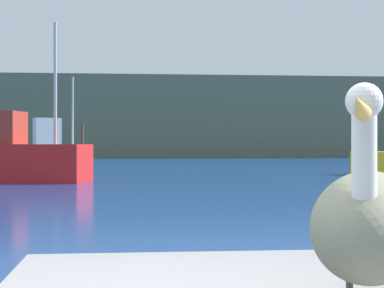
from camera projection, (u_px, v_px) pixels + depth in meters
hillside_backdrop at (131, 118)px, 69.77m from camera, size 140.00×12.99×8.26m
pelican at (369, 223)px, 2.62m from camera, size 0.82×1.26×0.91m
fishing_boat_teal at (49, 149)px, 41.12m from camera, size 5.32×3.06×5.72m
fishing_boat_red at (10, 157)px, 23.20m from camera, size 5.85×3.17×5.68m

